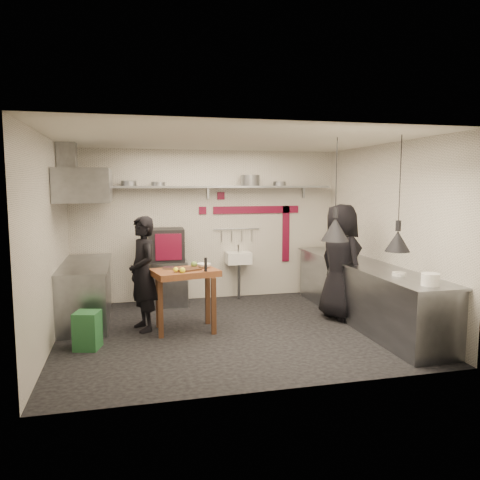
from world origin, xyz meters
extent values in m
plane|color=black|center=(0.00, 0.00, 0.00)|extent=(5.00, 5.00, 0.00)
plane|color=silver|center=(0.00, 0.00, 2.80)|extent=(5.00, 5.00, 0.00)
cube|color=silver|center=(0.00, 2.10, 1.40)|extent=(5.00, 0.04, 2.80)
cube|color=silver|center=(0.00, -2.10, 1.40)|extent=(5.00, 0.04, 2.80)
cube|color=silver|center=(-2.50, 0.00, 1.40)|extent=(0.04, 4.20, 2.80)
cube|color=silver|center=(2.50, 0.00, 1.40)|extent=(0.04, 4.20, 2.80)
cube|color=maroon|center=(0.95, 2.08, 1.68)|extent=(1.70, 0.02, 0.14)
cube|color=maroon|center=(1.55, 2.08, 1.20)|extent=(0.14, 0.02, 1.10)
cube|color=maroon|center=(0.25, 2.08, 1.95)|extent=(0.14, 0.02, 0.14)
cube|color=maroon|center=(-0.10, 2.08, 1.68)|extent=(0.14, 0.02, 0.14)
cube|color=slate|center=(0.00, 1.92, 2.12)|extent=(4.60, 0.34, 0.04)
cube|color=slate|center=(-1.90, 2.07, 2.02)|extent=(0.04, 0.06, 0.24)
cube|color=slate|center=(0.00, 2.07, 2.02)|extent=(0.04, 0.06, 0.24)
cube|color=slate|center=(1.90, 2.07, 2.02)|extent=(0.04, 0.06, 0.24)
cylinder|color=slate|center=(-1.43, 1.92, 2.19)|extent=(0.33, 0.33, 0.09)
cylinder|color=slate|center=(-0.92, 1.92, 2.18)|extent=(0.33, 0.33, 0.07)
cylinder|color=slate|center=(0.78, 1.92, 2.24)|extent=(0.37, 0.37, 0.20)
cylinder|color=slate|center=(1.35, 1.92, 2.18)|extent=(0.27, 0.27, 0.08)
cube|color=slate|center=(-0.77, 1.74, 0.40)|extent=(0.66, 0.60, 0.80)
cube|color=black|center=(-0.81, 1.77, 1.09)|extent=(0.65, 0.61, 0.58)
cube|color=maroon|center=(-0.80, 1.47, 1.09)|extent=(0.45, 0.05, 0.46)
cube|color=black|center=(-0.82, 1.51, 1.09)|extent=(0.33, 0.03, 0.34)
cube|color=white|center=(0.55, 1.92, 0.78)|extent=(0.46, 0.34, 0.22)
cylinder|color=slate|center=(0.55, 1.92, 0.96)|extent=(0.03, 0.03, 0.14)
cylinder|color=slate|center=(0.55, 1.88, 0.34)|extent=(0.06, 0.06, 0.66)
cylinder|color=slate|center=(0.55, 2.06, 1.32)|extent=(0.90, 0.02, 0.02)
cube|color=slate|center=(2.15, 0.00, 0.45)|extent=(0.70, 3.80, 0.90)
cube|color=slate|center=(2.15, 0.00, 0.92)|extent=(0.76, 3.90, 0.03)
cylinder|color=white|center=(2.12, -1.68, 1.01)|extent=(0.28, 0.28, 0.15)
cylinder|color=white|center=(2.10, -1.03, 0.96)|extent=(0.23, 0.23, 0.05)
cube|color=slate|center=(-2.15, 1.05, 0.45)|extent=(0.70, 1.90, 0.90)
cube|color=slate|center=(-2.15, 1.05, 0.92)|extent=(0.76, 2.00, 0.03)
cube|color=slate|center=(-2.10, 1.05, 2.15)|extent=(0.78, 1.60, 0.50)
cube|color=slate|center=(-2.35, 1.05, 2.55)|extent=(0.28, 0.28, 0.50)
cube|color=#215A2D|center=(-2.03, -0.31, 0.25)|extent=(0.38, 0.38, 0.50)
cube|color=#472918|center=(-0.64, 0.11, 0.93)|extent=(0.42, 0.37, 0.02)
cylinder|color=black|center=(-0.40, -0.05, 1.02)|extent=(0.05, 0.05, 0.20)
sphere|color=yellow|center=(-0.83, -0.03, 0.96)|extent=(0.08, 0.08, 0.07)
sphere|color=yellow|center=(-0.74, -0.08, 0.96)|extent=(0.11, 0.11, 0.08)
sphere|color=olive|center=(-0.52, 0.29, 0.97)|extent=(0.12, 0.12, 0.10)
cube|color=slate|center=(-0.90, 0.27, 0.94)|extent=(0.19, 0.15, 0.03)
imported|color=white|center=(-0.37, 0.27, 0.95)|extent=(0.23, 0.23, 0.06)
imported|color=black|center=(-1.27, 0.35, 0.85)|extent=(0.58, 0.72, 1.70)
imported|color=black|center=(1.84, 0.22, 0.93)|extent=(0.78, 1.02, 1.86)
camera|label=1|loc=(-1.47, -6.60, 2.17)|focal=35.00mm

